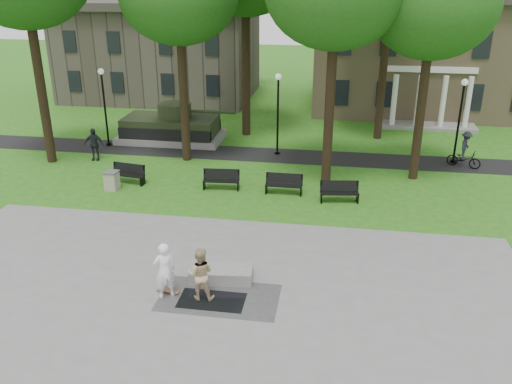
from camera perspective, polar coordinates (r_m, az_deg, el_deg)
ground at (r=21.05m, az=-3.20°, el=-6.55°), size 120.00×120.00×0.00m
plaza at (r=16.98m, az=-6.81°, el=-14.66°), size 22.00×16.00×0.02m
footpath at (r=31.89m, az=1.28°, el=3.92°), size 44.00×2.60×0.01m
building_right at (r=44.72m, az=17.14°, el=14.12°), size 17.00×12.00×8.60m
building_left at (r=47.37m, az=-9.89°, el=14.28°), size 15.00×10.00×7.20m
tree_3 at (r=27.76m, az=18.17°, el=18.19°), size 6.00×6.00×11.19m
lamp_left at (r=34.15m, az=-15.69°, el=9.21°), size 0.36×0.36×4.73m
lamp_mid at (r=31.33m, az=2.32°, el=8.87°), size 0.36×0.36×4.73m
lamp_right at (r=31.80m, az=20.68°, el=7.64°), size 0.36×0.36×4.73m
tank_monument at (r=34.89m, az=-8.88°, el=6.77°), size 7.45×3.40×2.40m
puddle at (r=18.37m, az=-4.67°, el=-11.30°), size 2.20×1.20×0.00m
concrete_block at (r=19.35m, az=-3.69°, el=-8.57°), size 2.29×1.22×0.45m
skateboard at (r=18.93m, az=-9.23°, el=-10.30°), size 0.80×0.31×0.07m
skateboarder at (r=18.23m, az=-9.61°, el=-8.15°), size 0.87×0.80×2.00m
friend_watching at (r=18.04m, az=-5.89°, el=-8.57°), size 0.96×0.78×1.85m
pedestrian_walker at (r=32.15m, az=-16.69°, el=4.84°), size 1.14×0.58×1.86m
cyclist at (r=31.80m, az=21.12°, el=3.88°), size 1.91×1.27×2.03m
park_bench_0 at (r=28.35m, az=-13.33°, el=1.96°), size 1.85×0.81×1.00m
park_bench_1 at (r=26.87m, az=-3.66°, el=1.38°), size 1.83×0.66×1.00m
park_bench_2 at (r=26.30m, az=2.96°, el=0.91°), size 1.80×0.53×1.00m
park_bench_3 at (r=25.66m, az=8.79°, el=0.09°), size 1.85×0.77×1.00m
trash_bin at (r=27.67m, az=-14.94°, el=1.18°), size 0.70×0.70×0.96m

